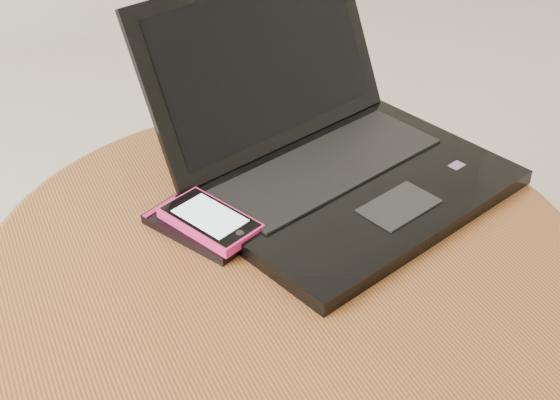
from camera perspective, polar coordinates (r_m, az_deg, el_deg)
name	(u,v)px	position (r m, az deg, el deg)	size (l,w,h in m)	color
table	(285,326)	(0.90, 0.38, -9.36)	(0.66, 0.66, 0.53)	#612F14
laptop	(329,151)	(0.91, 3.71, 3.67)	(0.43, 0.42, 0.21)	black
phone_black	(201,226)	(0.85, -5.94, -1.96)	(0.11, 0.14, 0.01)	black
phone_pink	(210,220)	(0.84, -5.23, -1.53)	(0.10, 0.12, 0.01)	#E12772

